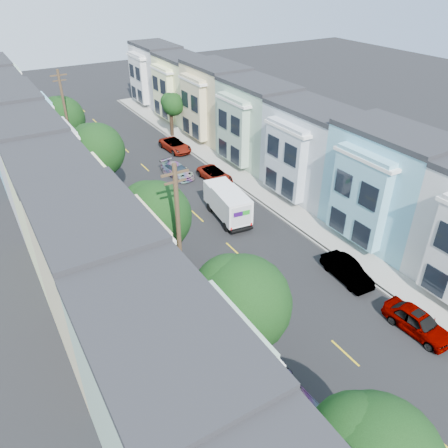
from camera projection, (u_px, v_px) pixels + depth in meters
The scene contains 25 objects.
ground at pixel (281, 294), 29.32m from camera, with size 160.00×160.00×0.00m, color black.
road_slab at pixel (182, 202), 40.27m from camera, with size 12.00×70.00×0.02m, color black.
curb_left at pixel (119, 219), 37.59m from camera, with size 0.30×70.00×0.15m, color gray.
curb_right at pixel (237, 186), 42.89m from camera, with size 0.30×70.00×0.15m, color gray.
sidewalk_left at pixel (104, 223), 37.02m from camera, with size 2.60×70.00×0.15m, color gray.
sidewalk_right at pixel (248, 183), 43.46m from camera, with size 2.60×70.00×0.15m, color gray.
centerline at pixel (182, 202), 40.28m from camera, with size 0.12×70.00×0.01m, color gold.
townhouse_row_left at pixel (59, 236), 35.39m from camera, with size 5.00×70.00×8.50m, color silver.
townhouse_row_right at pixel (279, 176), 45.16m from camera, with size 5.00×70.00×8.50m, color silver.
tree_b at pixel (240, 305), 20.37m from camera, with size 4.70×4.70×7.85m.
tree_c at pixel (154, 217), 28.08m from camera, with size 4.70×4.70×7.40m.
tree_d at pixel (96, 151), 37.04m from camera, with size 4.70×4.70×7.63m.
tree_e at pixel (62, 119), 46.61m from camera, with size 4.70×4.70×6.94m.
tree_far_r at pixel (173, 105), 53.02m from camera, with size 2.74×2.74×5.38m.
utility_pole_near at pixel (179, 243), 25.32m from camera, with size 1.60×0.26×10.00m.
utility_pole_far at pixel (67, 120), 44.32m from camera, with size 1.60×0.26×10.00m.
fedex_truck at pixel (227, 203), 37.04m from camera, with size 2.17×5.64×2.71m.
lead_sedan at pixel (177, 171), 44.70m from camera, with size 1.77×4.21×1.26m, color black.
parked_left_b at pixel (310, 420), 20.52m from camera, with size 2.03×4.82×1.45m, color black.
parked_left_c at pixel (210, 303), 27.49m from camera, with size 1.99×4.74×1.42m, color #B5B5B5.
parked_left_d at pixel (140, 221), 36.19m from camera, with size 1.45×3.80×1.23m, color #5D1211.
parked_right_a at pixel (418, 322), 26.04m from camera, with size 1.72×4.49×1.46m, color #343434.
parked_right_b at pixel (347, 271), 30.36m from camera, with size 1.47×4.16×1.39m, color white.
parked_right_c at pixel (215, 175), 43.85m from camera, with size 2.05×4.44×1.23m, color black.
parked_right_d at pixel (175, 145), 50.59m from camera, with size 2.19×4.74×1.32m, color black.
Camera 1 is at (-14.87, -17.34, 19.35)m, focal length 35.00 mm.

